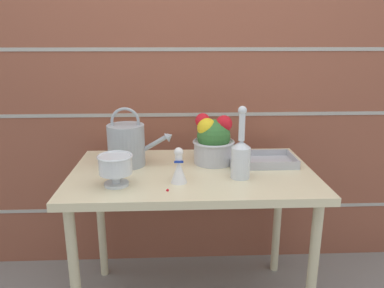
% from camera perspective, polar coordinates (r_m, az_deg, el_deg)
% --- Properties ---
extents(brick_wall, '(3.60, 0.08, 2.20)m').
position_cam_1_polar(brick_wall, '(2.14, -0.53, 9.45)').
color(brick_wall, brown).
rests_on(brick_wall, ground_plane).
extents(patio_table, '(1.13, 0.68, 0.74)m').
position_cam_1_polar(patio_table, '(1.79, 0.05, -6.44)').
color(patio_table, beige).
rests_on(patio_table, ground_plane).
extents(watering_can, '(0.32, 0.18, 0.29)m').
position_cam_1_polar(watering_can, '(1.83, -9.87, -0.02)').
color(watering_can, '#9EA3A8').
rests_on(watering_can, patio_table).
extents(crystal_pedestal_bowl, '(0.15, 0.15, 0.13)m').
position_cam_1_polar(crystal_pedestal_bowl, '(1.59, -11.58, -3.31)').
color(crystal_pedestal_bowl, silver).
rests_on(crystal_pedestal_bowl, patio_table).
extents(flower_planter, '(0.21, 0.21, 0.25)m').
position_cam_1_polar(flower_planter, '(1.84, 3.24, 0.52)').
color(flower_planter, '#BCBCC1').
rests_on(flower_planter, patio_table).
extents(glass_decanter, '(0.09, 0.09, 0.32)m').
position_cam_1_polar(glass_decanter, '(1.65, 7.45, -1.74)').
color(glass_decanter, silver).
rests_on(glass_decanter, patio_table).
extents(figurine_vase, '(0.07, 0.07, 0.16)m').
position_cam_1_polar(figurine_vase, '(1.60, -2.02, -3.74)').
color(figurine_vase, white).
rests_on(figurine_vase, patio_table).
extents(wire_tray, '(0.33, 0.21, 0.04)m').
position_cam_1_polar(wire_tray, '(1.89, 10.50, -2.60)').
color(wire_tray, '#B7B7BC').
rests_on(wire_tray, patio_table).
extents(fallen_petal, '(0.01, 0.01, 0.01)m').
position_cam_1_polar(fallen_petal, '(1.53, -3.74, -7.04)').
color(fallen_petal, red).
rests_on(fallen_petal, patio_table).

